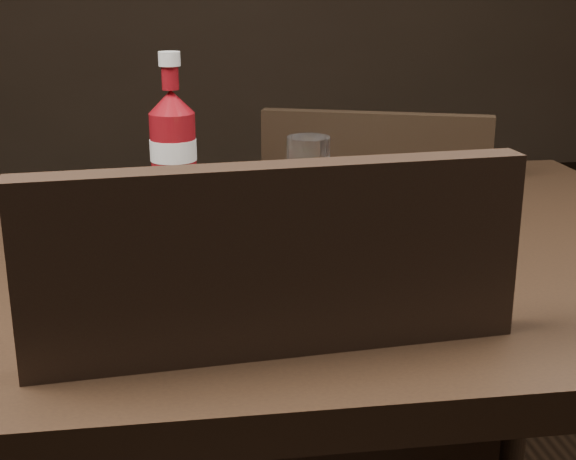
{
  "coord_description": "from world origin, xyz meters",
  "views": [
    {
      "loc": [
        -0.08,
        -0.93,
        1.07
      ],
      "look_at": [
        0.04,
        -0.1,
        0.8
      ],
      "focal_mm": 50.0,
      "sensor_mm": 36.0,
      "label": 1
    }
  ],
  "objects": [
    {
      "name": "ketchup_bottle",
      "position": [
        -0.08,
        0.24,
        0.81
      ],
      "size": [
        0.07,
        0.07,
        0.13
      ],
      "primitive_type": "cylinder",
      "rotation": [
        0.0,
        0.0,
        0.08
      ],
      "color": "maroon",
      "rests_on": "dining_table"
    },
    {
      "name": "tumbler",
      "position": [
        0.11,
        0.15,
        0.81
      ],
      "size": [
        0.08,
        0.08,
        0.1
      ],
      "primitive_type": "cylinder",
      "rotation": [
        0.0,
        0.0,
        0.4
      ],
      "color": "white",
      "rests_on": "dining_table"
    },
    {
      "name": "chair_far",
      "position": [
        0.31,
        0.5,
        0.43
      ],
      "size": [
        0.51,
        0.51,
        0.04
      ],
      "primitive_type": "cube",
      "rotation": [
        0.0,
        0.0,
        2.8
      ],
      "color": "black",
      "rests_on": "ground"
    },
    {
      "name": "sandwich_half_a",
      "position": [
        0.04,
        -0.1,
        0.77
      ],
      "size": [
        0.08,
        0.08,
        0.02
      ],
      "primitive_type": "cube",
      "rotation": [
        0.0,
        0.0,
        0.04
      ],
      "color": "beige",
      "rests_on": "plate"
    },
    {
      "name": "fries_pile",
      "position": [
        -0.01,
        -0.12,
        0.78
      ],
      "size": [
        0.14,
        0.14,
        0.04
      ],
      "primitive_type": null,
      "rotation": [
        0.0,
        0.0,
        -0.31
      ],
      "color": "#B5430D",
      "rests_on": "plate"
    },
    {
      "name": "dining_table",
      "position": [
        0.0,
        0.0,
        0.73
      ],
      "size": [
        1.2,
        0.8,
        0.04
      ],
      "primitive_type": "cube",
      "color": "black",
      "rests_on": "ground"
    },
    {
      "name": "plate",
      "position": [
        0.04,
        -0.11,
        0.76
      ],
      "size": [
        0.28,
        0.28,
        0.01
      ],
      "primitive_type": "cylinder",
      "color": "white",
      "rests_on": "dining_table"
    },
    {
      "name": "sandwich_half_b",
      "position": [
        0.15,
        -0.12,
        0.77
      ],
      "size": [
        0.08,
        0.08,
        0.02
      ],
      "primitive_type": "cube",
      "rotation": [
        0.0,
        0.0,
        -0.04
      ],
      "color": "#F5E1BA",
      "rests_on": "plate"
    }
  ]
}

